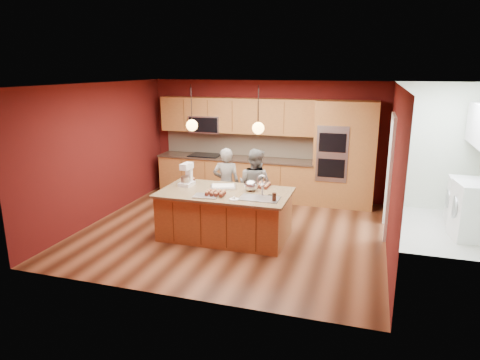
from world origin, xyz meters
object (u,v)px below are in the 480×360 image
(island, at_px, (226,214))
(mixing_bowl, at_px, (251,185))
(stand_mixer, at_px, (187,176))
(person_left, at_px, (226,184))
(person_right, at_px, (255,186))

(island, relative_size, mixing_bowl, 9.33)
(stand_mixer, distance_m, mixing_bowl, 1.24)
(island, xyz_separation_m, person_left, (-0.30, 0.90, 0.29))
(island, bearing_deg, stand_mixer, 167.74)
(person_right, bearing_deg, stand_mixer, 50.03)
(island, height_order, person_right, person_right)
(person_left, bearing_deg, person_right, 167.89)
(person_left, height_order, mixing_bowl, person_left)
(person_right, bearing_deg, person_left, 16.97)
(stand_mixer, bearing_deg, mixing_bowl, 4.71)
(person_left, xyz_separation_m, person_right, (0.59, 0.00, 0.01))
(island, xyz_separation_m, stand_mixer, (-0.82, 0.18, 0.60))
(person_left, relative_size, stand_mixer, 3.46)
(person_right, distance_m, stand_mixer, 1.36)
(island, distance_m, person_left, 1.00)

